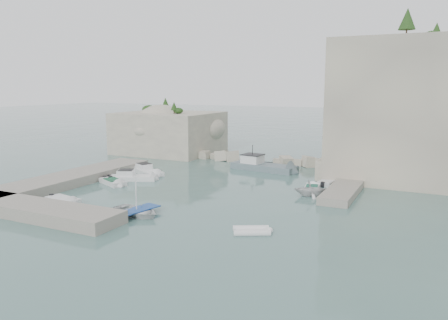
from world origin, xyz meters
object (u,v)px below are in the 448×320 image
at_px(tender_east_a, 310,196).
at_px(tender_east_b, 311,192).
at_px(inflatable_dinghy, 251,233).
at_px(tender_east_c, 329,184).
at_px(work_boat, 264,170).
at_px(motorboat_c, 113,184).
at_px(motorboat_a, 147,174).
at_px(rowboat, 137,215).
at_px(motorboat_e, 63,203).
at_px(motorboat_b, 133,180).
at_px(tender_east_d, 330,179).

distance_m(tender_east_a, tender_east_b, 1.98).
xyz_separation_m(inflatable_dinghy, tender_east_c, (1.53, 20.47, 0.00)).
bearing_deg(tender_east_b, work_boat, 35.26).
bearing_deg(motorboat_c, motorboat_a, 115.16).
bearing_deg(tender_east_b, motorboat_c, 97.77).
distance_m(rowboat, tender_east_c, 24.17).
bearing_deg(motorboat_c, work_boat, 76.06).
bearing_deg(inflatable_dinghy, tender_east_c, 57.83).
relative_size(motorboat_c, work_boat, 0.46).
height_order(motorboat_e, motorboat_c, same).
bearing_deg(inflatable_dinghy, motorboat_a, 115.87).
bearing_deg(motorboat_a, motorboat_b, -53.14).
xyz_separation_m(tender_east_d, work_boat, (-9.63, 1.84, 0.00)).
bearing_deg(motorboat_c, motorboat_b, 101.83).
distance_m(motorboat_e, tender_east_c, 29.94).
relative_size(motorboat_a, tender_east_c, 1.34).
height_order(tender_east_a, tender_east_c, tender_east_a).
bearing_deg(motorboat_b, motorboat_a, 74.91).
xyz_separation_m(motorboat_c, tender_east_d, (22.60, 14.34, 0.00)).
height_order(tender_east_b, work_boat, work_boat).
xyz_separation_m(tender_east_b, tender_east_c, (0.86, 4.81, 0.00)).
distance_m(tender_east_b, tender_east_c, 4.89).
xyz_separation_m(motorboat_e, motorboat_a, (-1.28, 15.84, 0.00)).
relative_size(motorboat_a, work_boat, 0.64).
bearing_deg(motorboat_c, rowboat, -16.09).
distance_m(tender_east_c, tender_east_d, 2.76).
distance_m(rowboat, tender_east_d, 26.31).
xyz_separation_m(tender_east_a, tender_east_c, (0.46, 6.75, 0.00)).
relative_size(motorboat_b, tender_east_a, 1.83).
bearing_deg(motorboat_e, inflatable_dinghy, 11.10).
bearing_deg(tender_east_d, motorboat_a, 127.96).
bearing_deg(inflatable_dinghy, tender_east_b, 59.66).
distance_m(motorboat_a, work_boat, 15.95).
bearing_deg(inflatable_dinghy, motorboat_c, 129.74).
bearing_deg(motorboat_b, work_boat, 21.57).
distance_m(motorboat_b, tender_east_a, 21.99).
distance_m(inflatable_dinghy, tender_east_b, 15.67).
bearing_deg(rowboat, tender_east_d, -16.75).
bearing_deg(motorboat_a, motorboat_e, -58.94).
height_order(motorboat_c, work_boat, work_boat).
distance_m(rowboat, work_boat, 25.26).
height_order(rowboat, tender_east_c, rowboat).
height_order(motorboat_c, tender_east_d, tender_east_d).
bearing_deg(motorboat_c, tender_east_c, 51.51).
bearing_deg(tender_east_a, work_boat, 16.63).
xyz_separation_m(motorboat_b, motorboat_a, (-0.73, 3.98, 0.00)).
bearing_deg(tender_east_a, tender_east_d, -23.80).
bearing_deg(tender_east_c, motorboat_a, 108.05).
height_order(motorboat_b, rowboat, motorboat_b).
bearing_deg(tender_east_d, tender_east_c, -150.56).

